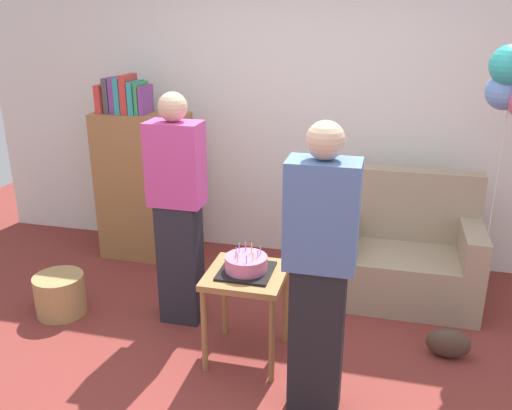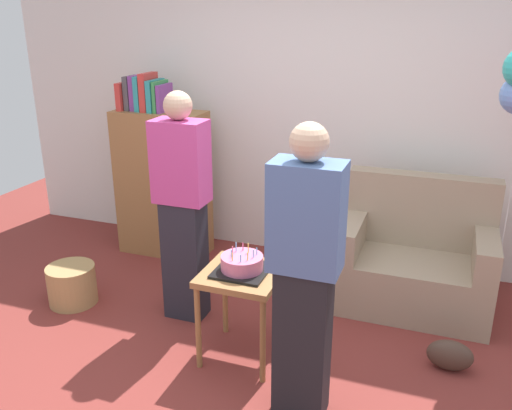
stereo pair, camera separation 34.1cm
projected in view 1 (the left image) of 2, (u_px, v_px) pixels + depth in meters
The scene contains 10 objects.
ground_plane at pixel (244, 390), 3.19m from camera, with size 8.00×8.00×0.00m, color maroon.
wall_back at pixel (306, 105), 4.60m from camera, with size 6.00×0.10×2.70m, color silver.
couch at pixel (403, 255), 4.15m from camera, with size 1.10×0.70×0.96m.
bookshelf at pixel (144, 182), 4.72m from camera, with size 0.80×0.36×1.62m.
side_table at pixel (246, 285), 3.33m from camera, with size 0.48×0.48×0.60m.
birthday_cake at pixel (246, 265), 3.29m from camera, with size 0.32×0.32×0.17m.
person_blowing_candles at pixel (178, 211), 3.65m from camera, with size 0.36×0.22×1.63m.
person_holding_cake at pixel (319, 274), 2.77m from camera, with size 0.36×0.22×1.63m.
wicker_basket at pixel (60, 294), 3.95m from camera, with size 0.36×0.36×0.30m, color #A88451.
handbag at pixel (448, 343), 3.46m from camera, with size 0.28×0.14×0.20m, color #473328.
Camera 1 is at (0.70, -2.53, 2.11)m, focal length 37.86 mm.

